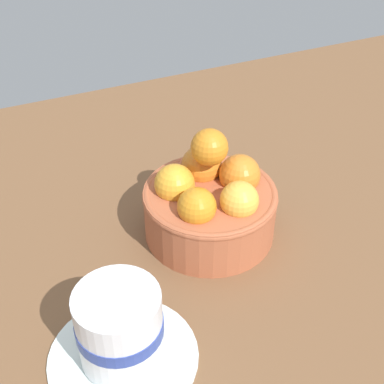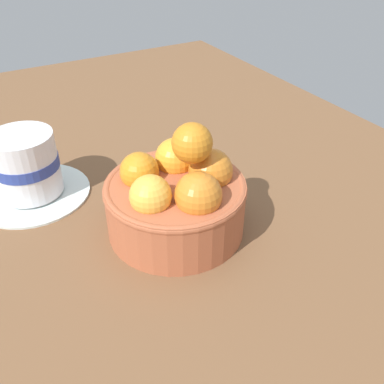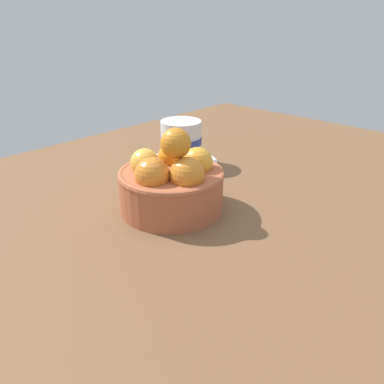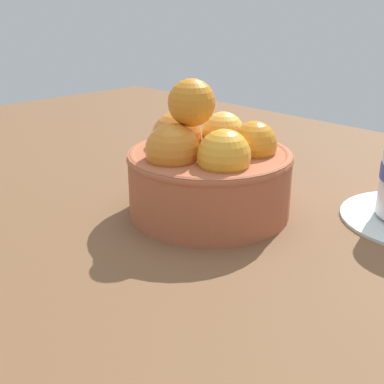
{
  "view_description": "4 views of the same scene",
  "coord_description": "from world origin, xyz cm",
  "views": [
    {
      "loc": [
        21.47,
        43.24,
        43.32
      ],
      "look_at": [
        1.67,
        -1.35,
        5.65
      ],
      "focal_mm": 50.03,
      "sensor_mm": 36.0,
      "label": 1
    },
    {
      "loc": [
        -33.97,
        17.19,
        31.7
      ],
      "look_at": [
        0.01,
        -2.1,
        4.36
      ],
      "focal_mm": 39.96,
      "sensor_mm": 36.0,
      "label": 2
    },
    {
      "loc": [
        -35.99,
        -38.04,
        27.13
      ],
      "look_at": [
        1.55,
        -2.77,
        3.17
      ],
      "focal_mm": 36.19,
      "sensor_mm": 36.0,
      "label": 3
    },
    {
      "loc": [
        30.95,
        -31.92,
        19.52
      ],
      "look_at": [
        0.73,
        -3.01,
        3.16
      ],
      "focal_mm": 46.31,
      "sensor_mm": 36.0,
      "label": 4
    }
  ],
  "objects": [
    {
      "name": "ground_plane",
      "position": [
        0.0,
        0.0,
        -1.83
      ],
      "size": [
        129.98,
        83.41,
        3.67
      ],
      "primitive_type": "cube",
      "color": "brown"
    },
    {
      "name": "coffee_cup",
      "position": [
        15.03,
        12.78,
        3.83
      ],
      "size": [
        14.24,
        14.24,
        8.51
      ],
      "color": "silver",
      "rests_on": "ground_plane"
    },
    {
      "name": "terracotta_bowl",
      "position": [
        -0.06,
        -0.15,
        4.48
      ],
      "size": [
        15.59,
        15.59,
        13.07
      ],
      "color": "#AD5938",
      "rests_on": "ground_plane"
    }
  ]
}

